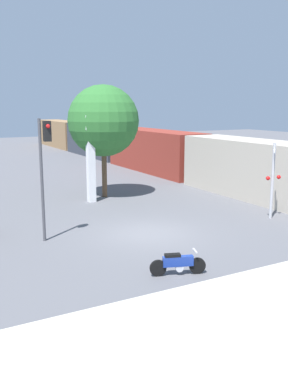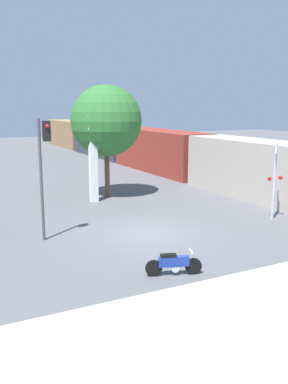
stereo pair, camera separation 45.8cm
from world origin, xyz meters
The scene contains 7 objects.
ground_plane centered at (0.00, 0.00, 0.00)m, with size 120.00×120.00×0.00m, color #56565B.
motorcycle centered at (-1.39, -4.47, 0.40)m, with size 1.78×0.74×0.82m.
clock_tower centered at (0.20, 6.96, 3.31)m, with size 0.93×0.93×5.09m.
freight_train centered at (9.26, 21.62, 1.70)m, with size 2.80×49.06×3.40m.
traffic_light centered at (-4.05, 1.16, 3.36)m, with size 0.50×0.35×4.94m.
railroad_crossing_signal centered at (6.50, -0.67, 2.01)m, with size 0.90×0.82×3.68m.
street_tree centered at (1.40, 7.85, 4.53)m, with size 4.17×4.17×6.62m.
Camera 1 is at (-8.67, -15.45, 5.44)m, focal length 40.00 mm.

